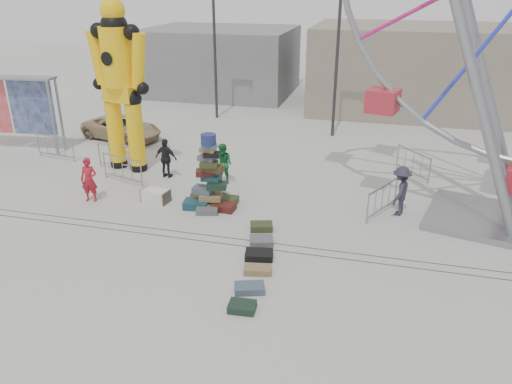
% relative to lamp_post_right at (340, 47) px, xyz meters
% --- Properties ---
extents(ground, '(90.00, 90.00, 0.00)m').
position_rel_lamp_post_right_xyz_m(ground, '(-3.09, -13.00, -4.48)').
color(ground, '#9E9E99').
rests_on(ground, ground).
extents(track_line_near, '(40.00, 0.04, 0.01)m').
position_rel_lamp_post_right_xyz_m(track_line_near, '(-3.09, -12.40, -4.48)').
color(track_line_near, '#47443F').
rests_on(track_line_near, ground).
extents(track_line_far, '(40.00, 0.04, 0.01)m').
position_rel_lamp_post_right_xyz_m(track_line_far, '(-3.09, -12.00, -4.48)').
color(track_line_far, '#47443F').
rests_on(track_line_far, ground).
extents(building_right, '(12.00, 8.00, 5.00)m').
position_rel_lamp_post_right_xyz_m(building_right, '(3.91, 7.00, -1.98)').
color(building_right, gray).
rests_on(building_right, ground).
extents(building_left, '(10.00, 8.00, 4.40)m').
position_rel_lamp_post_right_xyz_m(building_left, '(-9.09, 9.00, -2.28)').
color(building_left, gray).
rests_on(building_left, ground).
extents(lamp_post_right, '(1.41, 0.25, 8.00)m').
position_rel_lamp_post_right_xyz_m(lamp_post_right, '(0.00, 0.00, 0.00)').
color(lamp_post_right, '#2D2D30').
rests_on(lamp_post_right, ground).
extents(lamp_post_left, '(1.41, 0.25, 8.00)m').
position_rel_lamp_post_right_xyz_m(lamp_post_left, '(-7.00, 2.00, 0.00)').
color(lamp_post_left, '#2D2D30').
rests_on(lamp_post_left, ground).
extents(suitcase_tower, '(1.91, 1.69, 2.71)m').
position_rel_lamp_post_right_xyz_m(suitcase_tower, '(-3.34, -9.89, -3.72)').
color(suitcase_tower, '#1A424E').
rests_on(suitcase_tower, ground).
extents(crash_test_dummy, '(2.85, 1.25, 7.14)m').
position_rel_lamp_post_right_xyz_m(crash_test_dummy, '(-8.06, -7.05, -0.72)').
color(crash_test_dummy, black).
rests_on(crash_test_dummy, ground).
extents(banner_scaffold, '(4.85, 1.30, 3.47)m').
position_rel_lamp_post_right_xyz_m(banner_scaffold, '(-14.51, -6.00, -1.87)').
color(banner_scaffold, gray).
rests_on(banner_scaffold, ground).
extents(steamer_trunk, '(1.06, 0.72, 0.46)m').
position_rel_lamp_post_right_xyz_m(steamer_trunk, '(-5.44, -10.00, -4.25)').
color(steamer_trunk, silver).
rests_on(steamer_trunk, ground).
extents(row_case_0, '(0.83, 0.69, 0.22)m').
position_rel_lamp_post_right_xyz_m(row_case_0, '(-1.15, -11.20, -4.37)').
color(row_case_0, '#353E1F').
rests_on(row_case_0, ground).
extents(row_case_1, '(0.85, 0.75, 0.17)m').
position_rel_lamp_post_right_xyz_m(row_case_1, '(-0.94, -12.07, -4.39)').
color(row_case_1, '#5B5C62').
rests_on(row_case_1, ground).
extents(row_case_2, '(0.90, 0.69, 0.21)m').
position_rel_lamp_post_right_xyz_m(row_case_2, '(-0.79, -12.96, -4.38)').
color(row_case_2, black).
rests_on(row_case_2, ground).
extents(row_case_3, '(0.84, 0.57, 0.19)m').
position_rel_lamp_post_right_xyz_m(row_case_3, '(-0.63, -13.74, -4.39)').
color(row_case_3, olive).
rests_on(row_case_3, ground).
extents(row_case_4, '(0.89, 0.69, 0.20)m').
position_rel_lamp_post_right_xyz_m(row_case_4, '(-0.62, -14.66, -4.38)').
color(row_case_4, '#485968').
rests_on(row_case_4, ground).
extents(row_case_5, '(0.70, 0.54, 0.19)m').
position_rel_lamp_post_right_xyz_m(row_case_5, '(-0.59, -15.48, -4.39)').
color(row_case_5, '#1A2E21').
rests_on(row_case_5, ground).
extents(barricade_dummy_a, '(1.99, 0.39, 1.10)m').
position_rel_lamp_post_right_xyz_m(barricade_dummy_a, '(-11.82, -6.74, -3.93)').
color(barricade_dummy_a, gray).
rests_on(barricade_dummy_a, ground).
extents(barricade_dummy_b, '(2.00, 0.12, 1.10)m').
position_rel_lamp_post_right_xyz_m(barricade_dummy_b, '(-8.37, -7.16, -3.93)').
color(barricade_dummy_b, gray).
rests_on(barricade_dummy_b, ground).
extents(barricade_dummy_c, '(1.95, 0.66, 1.10)m').
position_rel_lamp_post_right_xyz_m(barricade_dummy_c, '(-7.51, -8.56, -3.93)').
color(barricade_dummy_c, gray).
rests_on(barricade_dummy_c, ground).
extents(barricade_wheel_front, '(1.00, 1.83, 1.10)m').
position_rel_lamp_post_right_xyz_m(barricade_wheel_front, '(2.60, -9.01, -3.93)').
color(barricade_wheel_front, gray).
rests_on(barricade_wheel_front, ground).
extents(barricade_wheel_back, '(1.29, 1.65, 1.10)m').
position_rel_lamp_post_right_xyz_m(barricade_wheel_back, '(3.74, -4.98, -3.93)').
color(barricade_wheel_back, gray).
rests_on(barricade_wheel_back, ground).
extents(pedestrian_red, '(0.67, 0.50, 1.66)m').
position_rel_lamp_post_right_xyz_m(pedestrian_red, '(-7.77, -10.51, -3.65)').
color(pedestrian_red, '#A51726').
rests_on(pedestrian_red, ground).
extents(pedestrian_green, '(0.94, 0.82, 1.62)m').
position_rel_lamp_post_right_xyz_m(pedestrian_green, '(-3.58, -7.63, -3.67)').
color(pedestrian_green, '#1B6D33').
rests_on(pedestrian_green, ground).
extents(pedestrian_black, '(1.00, 0.51, 1.64)m').
position_rel_lamp_post_right_xyz_m(pedestrian_black, '(-6.03, -7.61, -3.66)').
color(pedestrian_black, black).
rests_on(pedestrian_black, ground).
extents(pedestrian_grey, '(0.95, 1.27, 1.75)m').
position_rel_lamp_post_right_xyz_m(pedestrian_grey, '(3.17, -8.87, -3.61)').
color(pedestrian_grey, '#282734').
rests_on(pedestrian_grey, ground).
extents(parked_suv, '(4.52, 2.88, 1.16)m').
position_rel_lamp_post_right_xyz_m(parked_suv, '(-10.40, -3.25, -3.90)').
color(parked_suv, tan).
rests_on(parked_suv, ground).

